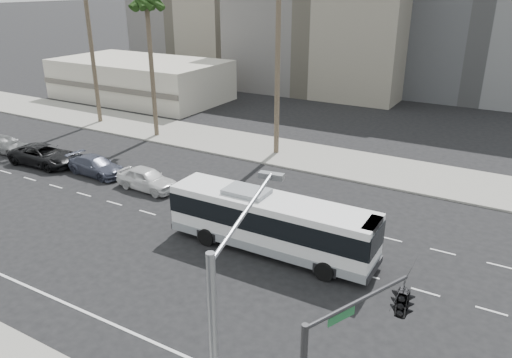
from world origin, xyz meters
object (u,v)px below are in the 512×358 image
Objects in this scene: palm_mid at (147,5)px; car_c at (44,155)px; traffic_signal at (392,314)px; car_b at (96,166)px; car_a at (147,179)px; car_d at (5,145)px; city_bus at (271,222)px.

car_c is at bearing -103.78° from palm_mid.
palm_mid is at bearing 165.20° from traffic_signal.
car_c is 16.12m from palm_mid.
car_b is 0.85× the size of car_c.
palm_mid is (-8.30, 10.71, 11.49)m from car_a.
car_a reaches higher than car_b.
traffic_signal is at bearing -114.87° from car_d.
palm_mid reaches higher than car_b.
car_c is at bearing -177.68° from traffic_signal.
city_bus is 14.11m from traffic_signal.
traffic_signal reaches higher than car_c.
city_bus is 1.77× the size of traffic_signal.
city_bus is at bearing -102.80° from car_a.
city_bus is at bearing -34.43° from palm_mid.
car_c is at bearing -99.68° from car_d.
car_c is (-23.09, 2.98, -0.97)m from city_bus.
city_bus reaches higher than car_a.
car_c reaches higher than car_d.
palm_mid is at bearing 17.87° from car_b.
car_a is 0.80× the size of car_c.
city_bus reaches higher than car_d.
car_a is 11.00m from car_c.
traffic_signal is 38.63m from palm_mid.
car_b is at bearing -88.17° from car_c.
car_b is 11.30m from car_d.
car_d is (-11.30, -0.10, -0.03)m from car_b.
car_c reaches higher than car_a.
city_bus is at bearing -101.04° from car_c.
car_a is 0.99× the size of car_d.
traffic_signal is at bearing -119.66° from car_a.
car_b is 1.05× the size of car_d.
city_bus is 1.98× the size of car_c.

